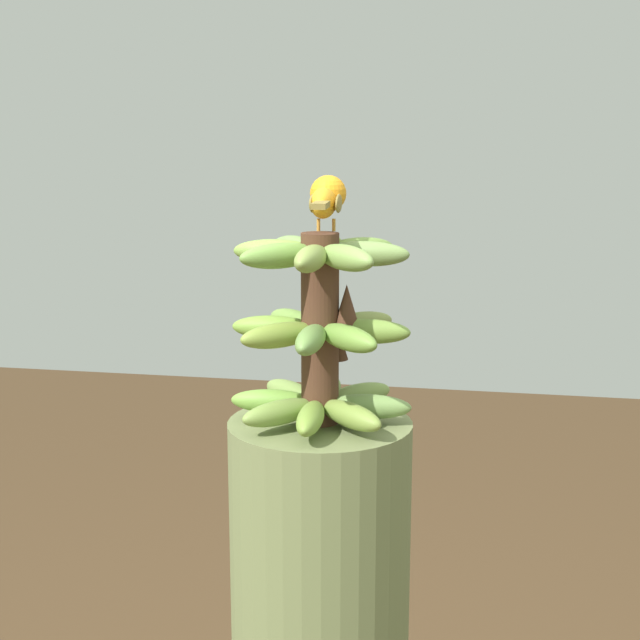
% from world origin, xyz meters
% --- Properties ---
extents(banana_bunch, '(0.27, 0.27, 0.28)m').
position_xyz_m(banana_bunch, '(0.00, 0.00, 1.19)').
color(banana_bunch, '#4C2D1E').
rests_on(banana_bunch, banana_tree).
extents(perched_bird, '(0.05, 0.19, 0.08)m').
position_xyz_m(perched_bird, '(0.00, 0.04, 1.38)').
color(perched_bird, '#C68933').
rests_on(perched_bird, banana_bunch).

